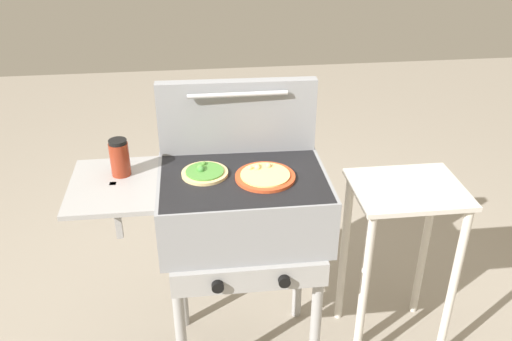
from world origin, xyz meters
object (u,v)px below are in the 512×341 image
pizza_veggie (205,172)px  prep_table (401,236)px  grill (240,209)px  sauce_jar (120,158)px  pizza_cheese (265,176)px

pizza_veggie → prep_table: 0.87m
grill → sauce_jar: bearing=170.8°
pizza_cheese → pizza_veggie: pizza_veggie is taller
pizza_veggie → grill: bearing=-14.0°
grill → pizza_veggie: 0.20m
grill → pizza_veggie: (-0.13, 0.03, 0.15)m
pizza_cheese → prep_table: size_ratio=0.28×
pizza_veggie → sauce_jar: size_ratio=1.23×
sauce_jar → prep_table: size_ratio=0.18×
grill → pizza_cheese: (0.09, -0.02, 0.15)m
sauce_jar → grill: bearing=-9.2°
pizza_cheese → pizza_veggie: (-0.22, 0.05, 0.00)m
pizza_veggie → sauce_jar: 0.32m
pizza_cheese → prep_table: bearing=2.5°
pizza_cheese → sauce_jar: bearing=170.2°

